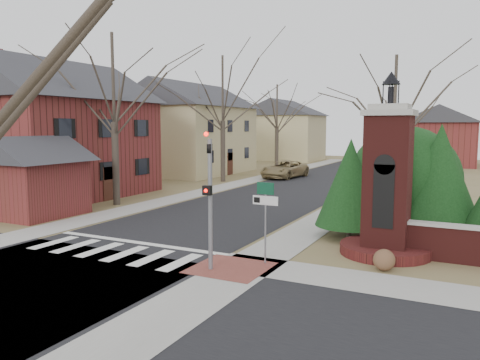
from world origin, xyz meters
The scene contains 27 objects.
ground centered at (0.00, 0.00, 0.00)m, with size 120.00×120.00×0.00m, color brown.
main_street centered at (0.00, 22.00, 0.01)m, with size 8.00×70.00×0.01m, color black.
cross_street centered at (0.00, -3.00, 0.01)m, with size 120.00×8.00×0.01m, color black.
crosswalk_zone centered at (0.00, 0.80, 0.01)m, with size 8.00×2.20×0.02m, color silver.
stop_bar centered at (0.00, 2.30, 0.01)m, with size 8.00×0.35×0.02m, color silver.
sidewalk_right_main centered at (5.20, 22.00, 0.01)m, with size 2.00×60.00×0.02m, color gray.
sidewalk_left centered at (-5.20, 22.00, 0.01)m, with size 2.00×60.00×0.02m, color gray.
curb_apron centered at (4.80, 1.00, 0.01)m, with size 2.40×2.40×0.02m, color brown.
traffic_signal_pole centered at (4.30, 0.57, 2.59)m, with size 0.28×0.41×4.50m.
sign_post centered at (5.59, 1.99, 1.95)m, with size 0.90×0.07×2.75m.
brick_gate_monument centered at (9.00, 4.99, 2.17)m, with size 3.20×3.20×6.47m.
house_brick_left centered at (-13.01, 9.99, 4.66)m, with size 9.80×11.80×9.42m.
house_stucco_left centered at (-13.50, 27.00, 4.59)m, with size 9.80×12.80×9.28m.
garage_left centered at (-8.52, 4.49, 2.24)m, with size 4.80×4.80×4.29m.
house_distant_left centered at (-12.01, 48.00, 4.25)m, with size 10.80×8.80×8.53m.
house_distant_right centered at (7.99, 47.99, 3.65)m, with size 8.80×8.80×7.30m.
evergreen_near centered at (7.20, 7.00, 2.30)m, with size 2.80×2.80×4.10m.
evergreen_mid centered at (10.50, 8.20, 2.60)m, with size 3.40×3.40×4.70m.
evergreen_mass centered at (9.00, 9.50, 2.40)m, with size 4.80×4.80×4.80m, color black.
bare_tree_0 centered at (-7.00, 9.00, 7.70)m, with size 8.05×8.05×11.15m.
bare_tree_1 centered at (-7.00, 22.00, 8.03)m, with size 8.40×8.40×11.64m.
bare_tree_2 centered at (-7.50, 35.00, 7.03)m, with size 7.35×7.35×10.19m.
bare_tree_3 centered at (7.50, 16.00, 6.69)m, with size 7.00×7.00×9.70m.
pickup_truck centered at (-3.40, 26.87, 0.77)m, with size 2.54×5.52×1.53m, color olive.
distant_car centered at (2.53, 46.76, 0.70)m, with size 1.48×4.24×1.40m, color #393B42.
dry_shrub_left centered at (8.60, 4.60, 0.35)m, with size 0.70×0.70×0.70m, color #533726.
dry_shrub_right centered at (9.30, 3.00, 0.35)m, with size 0.70×0.70×0.70m, color brown.
Camera 1 is at (11.71, -12.03, 4.59)m, focal length 35.00 mm.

